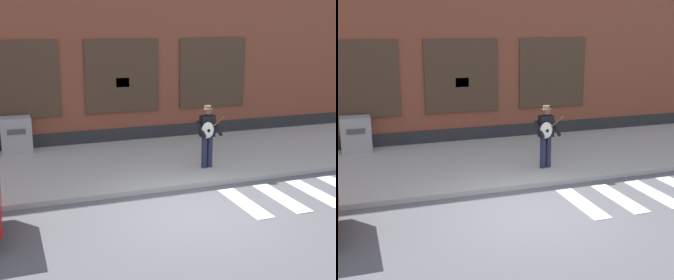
# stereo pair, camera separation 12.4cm
# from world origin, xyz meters

# --- Properties ---
(ground_plane) EXTENTS (160.00, 160.00, 0.00)m
(ground_plane) POSITION_xyz_m (0.00, 0.00, 0.00)
(ground_plane) COLOR #56565B
(sidewalk) EXTENTS (28.00, 4.88, 0.13)m
(sidewalk) POSITION_xyz_m (0.00, 3.99, 0.07)
(sidewalk) COLOR #ADAAA3
(sidewalk) RESTS_ON ground
(building_backdrop) EXTENTS (28.00, 4.06, 6.35)m
(building_backdrop) POSITION_xyz_m (-0.00, 8.42, 3.17)
(building_backdrop) COLOR brown
(building_backdrop) RESTS_ON ground
(crosswalk) EXTENTS (5.20, 1.90, 0.01)m
(crosswalk) POSITION_xyz_m (3.59, 0.25, 0.01)
(crosswalk) COLOR silver
(crosswalk) RESTS_ON ground
(busker) EXTENTS (0.72, 0.54, 1.70)m
(busker) POSITION_xyz_m (1.35, 2.63, 1.10)
(busker) COLOR #1E233D
(busker) RESTS_ON sidewalk
(utility_box) EXTENTS (0.89, 0.64, 1.10)m
(utility_box) POSITION_xyz_m (-3.43, 5.97, 0.68)
(utility_box) COLOR #9E9E9E
(utility_box) RESTS_ON sidewalk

